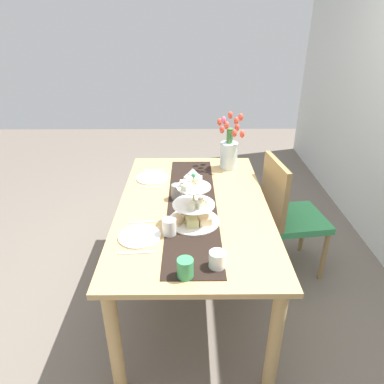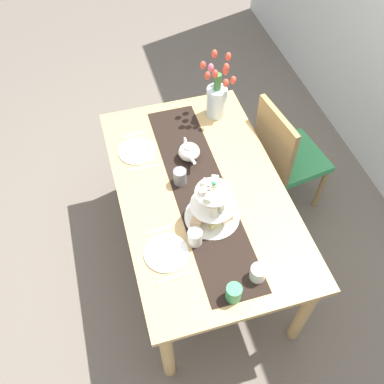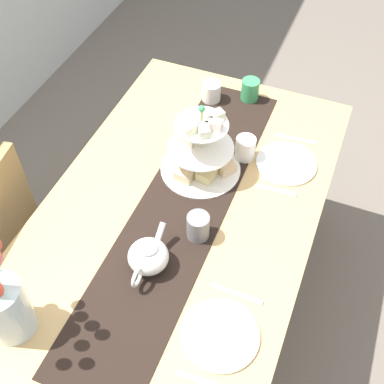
# 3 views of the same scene
# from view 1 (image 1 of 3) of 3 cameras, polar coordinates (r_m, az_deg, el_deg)

# --- Properties ---
(ground_plane) EXTENTS (8.00, 8.00, 0.00)m
(ground_plane) POSITION_cam_1_polar(r_m,az_deg,el_deg) (2.64, 0.16, -16.14)
(ground_plane) COLOR #6B6056
(dining_table) EXTENTS (1.57, 0.93, 0.73)m
(dining_table) POSITION_cam_1_polar(r_m,az_deg,el_deg) (2.25, 0.18, -4.37)
(dining_table) COLOR tan
(dining_table) RESTS_ON ground_plane
(chair_left) EXTENTS (0.47, 0.47, 0.91)m
(chair_left) POSITION_cam_1_polar(r_m,az_deg,el_deg) (2.67, 15.19, -3.12)
(chair_left) COLOR olive
(chair_left) RESTS_ON ground_plane
(table_runner) EXTENTS (1.41, 0.30, 0.00)m
(table_runner) POSITION_cam_1_polar(r_m,az_deg,el_deg) (2.20, 0.01, -2.04)
(table_runner) COLOR black
(table_runner) RESTS_ON dining_table
(tiered_cake_stand) EXTENTS (0.30, 0.30, 0.30)m
(tiered_cake_stand) POSITION_cam_1_polar(r_m,az_deg,el_deg) (1.98, 0.21, -2.72)
(tiered_cake_stand) COLOR beige
(tiered_cake_stand) RESTS_ON table_runner
(teapot) EXTENTS (0.24, 0.13, 0.14)m
(teapot) POSITION_cam_1_polar(r_m,az_deg,el_deg) (2.40, 0.12, 2.11)
(teapot) COLOR white
(teapot) RESTS_ON table_runner
(tulip_vase) EXTENTS (0.22, 0.19, 0.41)m
(tulip_vase) POSITION_cam_1_polar(r_m,az_deg,el_deg) (2.69, 6.07, 6.87)
(tulip_vase) COLOR silver
(tulip_vase) RESTS_ON dining_table
(cream_jug) EXTENTS (0.08, 0.08, 0.08)m
(cream_jug) POSITION_cam_1_polar(r_m,az_deg,el_deg) (1.68, 4.13, -10.93)
(cream_jug) COLOR white
(cream_jug) RESTS_ON dining_table
(dinner_plate_left) EXTENTS (0.23, 0.23, 0.01)m
(dinner_plate_left) POSITION_cam_1_polar(r_m,az_deg,el_deg) (2.56, -6.48, 2.28)
(dinner_plate_left) COLOR white
(dinner_plate_left) RESTS_ON dining_table
(fork_left) EXTENTS (0.02, 0.15, 0.01)m
(fork_left) POSITION_cam_1_polar(r_m,az_deg,el_deg) (2.69, -6.19, 3.55)
(fork_left) COLOR silver
(fork_left) RESTS_ON dining_table
(knife_left) EXTENTS (0.02, 0.17, 0.01)m
(knife_left) POSITION_cam_1_polar(r_m,az_deg,el_deg) (2.43, -6.79, 0.80)
(knife_left) COLOR silver
(knife_left) RESTS_ON dining_table
(dinner_plate_right) EXTENTS (0.23, 0.23, 0.01)m
(dinner_plate_right) POSITION_cam_1_polar(r_m,az_deg,el_deg) (1.92, -8.52, -7.11)
(dinner_plate_right) COLOR white
(dinner_plate_right) RESTS_ON dining_table
(fork_right) EXTENTS (0.03, 0.15, 0.01)m
(fork_right) POSITION_cam_1_polar(r_m,az_deg,el_deg) (2.04, -8.02, -4.86)
(fork_right) COLOR silver
(fork_right) RESTS_ON dining_table
(knife_right) EXTENTS (0.03, 0.17, 0.01)m
(knife_right) POSITION_cam_1_polar(r_m,az_deg,el_deg) (1.80, -9.10, -9.75)
(knife_right) COLOR silver
(knife_right) RESTS_ON dining_table
(mug_grey) EXTENTS (0.08, 0.08, 0.09)m
(mug_grey) POSITION_cam_1_polar(r_m,az_deg,el_deg) (2.25, -2.43, 0.08)
(mug_grey) COLOR slate
(mug_grey) RESTS_ON table_runner
(mug_white_text) EXTENTS (0.08, 0.08, 0.09)m
(mug_white_text) POSITION_cam_1_polar(r_m,az_deg,el_deg) (1.90, -3.72, -5.70)
(mug_white_text) COLOR white
(mug_white_text) RESTS_ON dining_table
(mug_orange) EXTENTS (0.08, 0.08, 0.09)m
(mug_orange) POSITION_cam_1_polar(r_m,az_deg,el_deg) (1.62, -1.10, -12.30)
(mug_orange) COLOR #389356
(mug_orange) RESTS_ON dining_table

